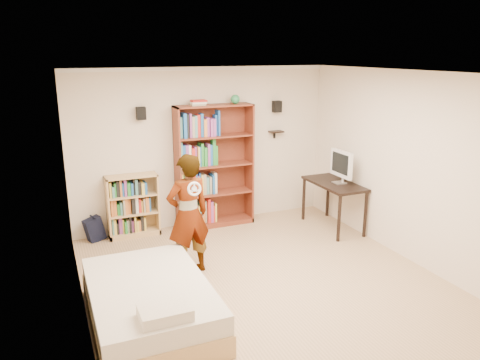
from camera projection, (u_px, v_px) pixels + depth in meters
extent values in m
cube|color=tan|center=(266.00, 283.00, 6.14)|extent=(4.50, 5.00, 0.01)
cube|color=beige|center=(203.00, 148.00, 8.00)|extent=(4.50, 0.02, 2.70)
cube|color=beige|center=(412.00, 268.00, 3.56)|extent=(4.50, 0.02, 2.70)
cube|color=beige|center=(76.00, 208.00, 4.94)|extent=(0.02, 5.00, 2.70)
cube|color=beige|center=(410.00, 168.00, 6.62)|extent=(0.02, 5.00, 2.70)
cube|color=white|center=(269.00, 73.00, 5.42)|extent=(4.50, 5.00, 0.02)
cube|color=silver|center=(202.00, 68.00, 7.62)|extent=(4.50, 0.06, 0.06)
cube|color=silver|center=(428.00, 93.00, 3.24)|extent=(4.50, 0.06, 0.06)
cube|color=silver|center=(67.00, 80.00, 4.60)|extent=(0.06, 5.00, 0.06)
cube|color=silver|center=(418.00, 72.00, 6.26)|extent=(0.06, 5.00, 0.06)
cube|color=black|center=(141.00, 113.00, 7.35)|extent=(0.14, 0.12, 0.20)
cube|color=black|center=(277.00, 107.00, 8.24)|extent=(0.14, 0.12, 0.20)
cube|color=black|center=(276.00, 132.00, 8.37)|extent=(0.25, 0.16, 0.02)
imported|color=black|center=(188.00, 215.00, 6.25)|extent=(0.66, 0.49, 1.67)
torus|color=white|center=(194.00, 189.00, 5.86)|extent=(0.18, 0.07, 0.19)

